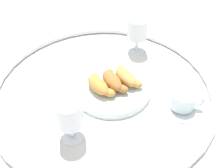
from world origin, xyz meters
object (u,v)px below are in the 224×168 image
Objects in this scene: croissant_large at (99,85)px; croissant_small at (113,81)px; croissant_extra at (126,76)px; folded_napkin at (148,153)px; coffee_cup_near at (183,102)px; pastry_plate at (112,88)px; juice_glass_right at (69,114)px; juice_glass_left at (137,30)px.

croissant_small is (-0.01, 0.05, 0.00)m from croissant_large.
croissant_extra reaches higher than folded_napkin.
folded_napkin is (0.13, -0.16, -0.02)m from coffee_cup_near.
pastry_plate is 1.93× the size of coffee_cup_near.
croissant_small is at bearing 100.54° from croissant_large.
croissant_small is 1.03× the size of croissant_extra.
croissant_extra is at bearing 100.89° from croissant_large.
folded_napkin is (0.27, 0.03, -0.04)m from croissant_small.
croissant_large is 0.97× the size of croissant_small.
croissant_large is (0.01, -0.05, 0.03)m from pastry_plate.
pastry_plate is at bearing -123.87° from coffee_cup_near.
croissant_large reaches higher than coffee_cup_near.
croissant_small is at bearing -124.46° from coffee_cup_near.
folded_napkin is at bearing 60.29° from juice_glass_right.
croissant_large is 0.29m from juice_glass_left.
coffee_cup_near is at bearing 94.06° from juice_glass_right.
croissant_extra reaches higher than pastry_plate.
juice_glass_right is (0.16, -0.16, 0.08)m from pastry_plate.
croissant_small is 0.27m from folded_napkin.
croissant_large is at bearing -79.11° from croissant_extra.
croissant_extra is at bearing -27.56° from juice_glass_left.
coffee_cup_near is at bearing 55.54° from croissant_small.
croissant_large is 0.92× the size of juice_glass_left.
pastry_plate is at bearing 100.24° from croissant_large.
croissant_small is 0.97× the size of coffee_cup_near.
folded_napkin is (0.26, 0.08, -0.04)m from croissant_large.
croissant_large is at bearing -79.46° from croissant_small.
juice_glass_right reaches higher than croissant_small.
croissant_extra is 0.20m from coffee_cup_near.
croissant_small is at bearing 134.26° from juice_glass_right.
croissant_large is 0.10m from croissant_extra.
juice_glass_right is (0.03, -0.35, 0.07)m from coffee_cup_near.
croissant_small reaches higher than folded_napkin.
juice_glass_right is at bearing -37.11° from croissant_large.
folded_napkin is (0.27, 0.03, -0.01)m from pastry_plate.
croissant_large and croissant_small have the same top height.
croissant_extra is (-0.02, 0.10, 0.00)m from croissant_large.
croissant_large and croissant_extra have the same top height.
juice_glass_right is (0.36, -0.31, 0.00)m from juice_glass_left.
croissant_extra is at bearing 176.37° from folded_napkin.
juice_glass_right reaches higher than coffee_cup_near.
pastry_plate is 2.38× the size of folded_napkin.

